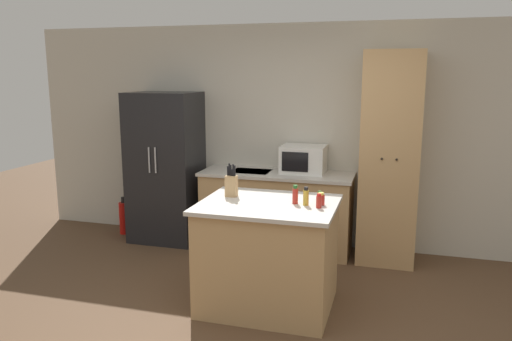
{
  "coord_description": "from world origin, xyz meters",
  "views": [
    {
      "loc": [
        0.96,
        -3.45,
        2.05
      ],
      "look_at": [
        -0.44,
        1.4,
        1.05
      ],
      "focal_mm": 35.0,
      "sensor_mm": 36.0,
      "label": 1
    }
  ],
  "objects_px": {
    "microwave": "(303,159)",
    "spice_bottle_green_herb": "(319,201)",
    "pantry_cabinet": "(390,159)",
    "fire_extinguisher": "(124,217)",
    "spice_bottle_short_red": "(295,195)",
    "spice_bottle_pale_salt": "(306,197)",
    "spice_bottle_tall_dark": "(321,199)",
    "knife_block": "(231,185)",
    "refrigerator": "(166,167)",
    "spice_bottle_amber_oil": "(320,197)"
  },
  "relations": [
    {
      "from": "spice_bottle_green_herb",
      "to": "fire_extinguisher",
      "type": "height_order",
      "value": "spice_bottle_green_herb"
    },
    {
      "from": "refrigerator",
      "to": "spice_bottle_amber_oil",
      "type": "relative_size",
      "value": 19.45
    },
    {
      "from": "pantry_cabinet",
      "to": "spice_bottle_green_herb",
      "type": "xyz_separation_m",
      "value": [
        -0.52,
        -1.49,
        -0.13
      ]
    },
    {
      "from": "pantry_cabinet",
      "to": "microwave",
      "type": "bearing_deg",
      "value": 175.58
    },
    {
      "from": "spice_bottle_amber_oil",
      "to": "spice_bottle_pale_salt",
      "type": "relative_size",
      "value": 0.59
    },
    {
      "from": "spice_bottle_short_red",
      "to": "fire_extinguisher",
      "type": "xyz_separation_m",
      "value": [
        -2.52,
        1.41,
        -0.81
      ]
    },
    {
      "from": "refrigerator",
      "to": "microwave",
      "type": "distance_m",
      "value": 1.7
    },
    {
      "from": "knife_block",
      "to": "spice_bottle_pale_salt",
      "type": "distance_m",
      "value": 0.71
    },
    {
      "from": "fire_extinguisher",
      "to": "spice_bottle_green_herb",
      "type": "bearing_deg",
      "value": -28.56
    },
    {
      "from": "pantry_cabinet",
      "to": "spice_bottle_pale_salt",
      "type": "xyz_separation_m",
      "value": [
        -0.64,
        -1.44,
        -0.12
      ]
    },
    {
      "from": "spice_bottle_tall_dark",
      "to": "spice_bottle_green_herb",
      "type": "distance_m",
      "value": 0.1
    },
    {
      "from": "refrigerator",
      "to": "spice_bottle_short_red",
      "type": "relative_size",
      "value": 11.21
    },
    {
      "from": "pantry_cabinet",
      "to": "fire_extinguisher",
      "type": "bearing_deg",
      "value": -179.96
    },
    {
      "from": "pantry_cabinet",
      "to": "spice_bottle_amber_oil",
      "type": "relative_size",
      "value": 24.36
    },
    {
      "from": "microwave",
      "to": "spice_bottle_short_red",
      "type": "xyz_separation_m",
      "value": [
        0.21,
        -1.49,
        -0.05
      ]
    },
    {
      "from": "spice_bottle_tall_dark",
      "to": "spice_bottle_short_red",
      "type": "relative_size",
      "value": 0.65
    },
    {
      "from": "microwave",
      "to": "spice_bottle_pale_salt",
      "type": "xyz_separation_m",
      "value": [
        0.31,
        -1.51,
        -0.05
      ]
    },
    {
      "from": "spice_bottle_short_red",
      "to": "spice_bottle_pale_salt",
      "type": "xyz_separation_m",
      "value": [
        0.1,
        -0.03,
        -0.0
      ]
    },
    {
      "from": "pantry_cabinet",
      "to": "spice_bottle_amber_oil",
      "type": "xyz_separation_m",
      "value": [
        -0.55,
        -1.28,
        -0.15
      ]
    },
    {
      "from": "spice_bottle_amber_oil",
      "to": "fire_extinguisher",
      "type": "distance_m",
      "value": 3.1
    },
    {
      "from": "spice_bottle_tall_dark",
      "to": "spice_bottle_green_herb",
      "type": "height_order",
      "value": "spice_bottle_green_herb"
    },
    {
      "from": "fire_extinguisher",
      "to": "spice_bottle_pale_salt",
      "type": "bearing_deg",
      "value": -28.76
    },
    {
      "from": "spice_bottle_pale_salt",
      "to": "spice_bottle_amber_oil",
      "type": "bearing_deg",
      "value": 59.59
    },
    {
      "from": "pantry_cabinet",
      "to": "fire_extinguisher",
      "type": "height_order",
      "value": "pantry_cabinet"
    },
    {
      "from": "spice_bottle_pale_salt",
      "to": "pantry_cabinet",
      "type": "bearing_deg",
      "value": 66.01
    },
    {
      "from": "knife_block",
      "to": "spice_bottle_green_herb",
      "type": "relative_size",
      "value": 2.5
    },
    {
      "from": "refrigerator",
      "to": "spice_bottle_amber_oil",
      "type": "distance_m",
      "value": 2.44
    },
    {
      "from": "spice_bottle_green_herb",
      "to": "fire_extinguisher",
      "type": "distance_m",
      "value": 3.21
    },
    {
      "from": "microwave",
      "to": "knife_block",
      "type": "bearing_deg",
      "value": -105.54
    },
    {
      "from": "refrigerator",
      "to": "knife_block",
      "type": "bearing_deg",
      "value": -45.14
    },
    {
      "from": "pantry_cabinet",
      "to": "microwave",
      "type": "height_order",
      "value": "pantry_cabinet"
    },
    {
      "from": "knife_block",
      "to": "fire_extinguisher",
      "type": "bearing_deg",
      "value": 145.39
    },
    {
      "from": "spice_bottle_pale_salt",
      "to": "fire_extinguisher",
      "type": "height_order",
      "value": "spice_bottle_pale_salt"
    },
    {
      "from": "knife_block",
      "to": "spice_bottle_amber_oil",
      "type": "height_order",
      "value": "knife_block"
    },
    {
      "from": "microwave",
      "to": "knife_block",
      "type": "xyz_separation_m",
      "value": [
        -0.39,
        -1.4,
        -0.02
      ]
    },
    {
      "from": "pantry_cabinet",
      "to": "microwave",
      "type": "xyz_separation_m",
      "value": [
        -0.95,
        0.07,
        -0.06
      ]
    },
    {
      "from": "refrigerator",
      "to": "spice_bottle_pale_salt",
      "type": "distance_m",
      "value": 2.45
    },
    {
      "from": "pantry_cabinet",
      "to": "spice_bottle_short_red",
      "type": "relative_size",
      "value": 14.04
    },
    {
      "from": "refrigerator",
      "to": "fire_extinguisher",
      "type": "xyz_separation_m",
      "value": [
        -0.63,
        0.02,
        -0.69
      ]
    },
    {
      "from": "spice_bottle_short_red",
      "to": "spice_bottle_pale_salt",
      "type": "relative_size",
      "value": 1.02
    },
    {
      "from": "pantry_cabinet",
      "to": "spice_bottle_green_herb",
      "type": "height_order",
      "value": "pantry_cabinet"
    },
    {
      "from": "spice_bottle_short_red",
      "to": "spice_bottle_green_herb",
      "type": "relative_size",
      "value": 1.35
    },
    {
      "from": "microwave",
      "to": "spice_bottle_green_herb",
      "type": "height_order",
      "value": "microwave"
    },
    {
      "from": "spice_bottle_short_red",
      "to": "spice_bottle_tall_dark",
      "type": "bearing_deg",
      "value": 5.53
    },
    {
      "from": "spice_bottle_amber_oil",
      "to": "spice_bottle_green_herb",
      "type": "xyz_separation_m",
      "value": [
        0.03,
        -0.21,
        0.01
      ]
    },
    {
      "from": "microwave",
      "to": "knife_block",
      "type": "height_order",
      "value": "knife_block"
    },
    {
      "from": "knife_block",
      "to": "spice_bottle_green_herb",
      "type": "xyz_separation_m",
      "value": [
        0.82,
        -0.16,
        -0.05
      ]
    },
    {
      "from": "spice_bottle_pale_salt",
      "to": "spice_bottle_tall_dark",
      "type": "bearing_deg",
      "value": 21.75
    },
    {
      "from": "microwave",
      "to": "spice_bottle_pale_salt",
      "type": "bearing_deg",
      "value": -78.44
    },
    {
      "from": "spice_bottle_amber_oil",
      "to": "fire_extinguisher",
      "type": "xyz_separation_m",
      "value": [
        -2.71,
        1.28,
        -0.78
      ]
    }
  ]
}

